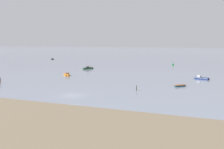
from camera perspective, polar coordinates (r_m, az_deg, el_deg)
name	(u,v)px	position (r m, az deg, el deg)	size (l,w,h in m)	color
ground_plane	(73,96)	(52.54, -9.47, -5.04)	(800.00, 800.00, 0.00)	gray
mudflat_shore	(26,122)	(37.51, -19.91, -10.63)	(337.53, 20.14, 0.19)	#7A6B51
motorboat_moored_1	(67,75)	(82.80, -10.75, -0.12)	(3.87, 3.97, 1.57)	orange
rowboat_moored_1	(52,59)	(160.54, -14.15, 3.65)	(3.96, 4.13, 0.67)	black
sailboat_moored_0	(88,68)	(101.53, -5.79, 1.49)	(4.14, 5.86, 6.36)	#23602D
rowboat_moored_2	(180,86)	(64.70, 16.03, -2.64)	(3.50, 3.43, 0.58)	#197084
motorboat_moored_2	(200,78)	(79.02, 20.35, -0.85)	(4.96, 3.20, 1.78)	navy
channel_buoy	(173,64)	(120.84, 14.45, 2.40)	(0.90, 0.90, 2.30)	#198C2D
mooring_post_near	(0,81)	(73.51, -25.27, -1.34)	(0.22, 0.22, 1.87)	#4F3323
mooring_post_right	(137,88)	(57.38, 5.92, -3.21)	(0.22, 0.22, 1.46)	#3E3323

